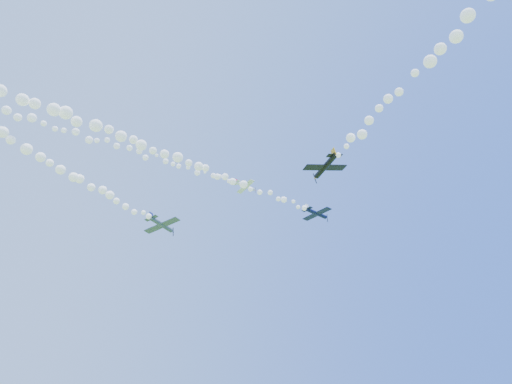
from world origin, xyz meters
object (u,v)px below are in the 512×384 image
plane_white (245,186)px  plane_navy (317,213)px  plane_grey (162,225)px  plane_black (325,167)px

plane_white → plane_navy: plane_white is taller
plane_grey → plane_black: plane_grey is taller
plane_white → plane_black: (-6.66, -35.73, -15.79)m
plane_navy → plane_grey: 36.02m
plane_navy → plane_black: bearing=-134.6°
plane_grey → plane_navy: bearing=-47.3°
plane_white → plane_navy: 18.99m
plane_grey → plane_black: size_ratio=1.05×
plane_navy → plane_grey: (-33.40, 11.62, -6.87)m
plane_white → plane_black: 39.63m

